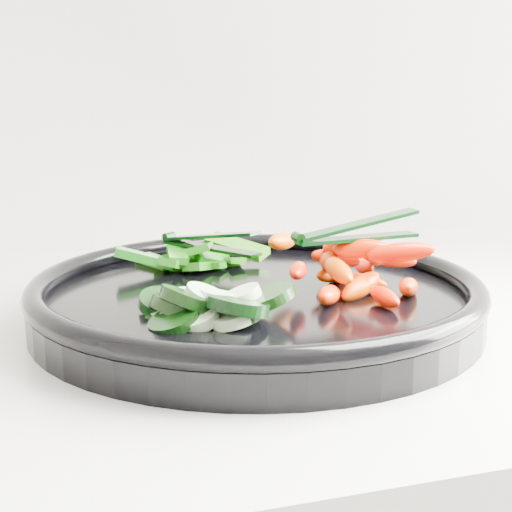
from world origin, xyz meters
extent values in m
cube|color=silver|center=(0.00, 1.70, 0.92)|extent=(2.02, 0.62, 0.03)
cylinder|color=black|center=(0.08, 1.66, 0.94)|extent=(0.45, 0.45, 0.02)
torus|color=black|center=(0.08, 1.66, 0.96)|extent=(0.46, 0.46, 0.02)
cylinder|color=black|center=(0.00, 1.59, 0.96)|extent=(0.05, 0.05, 0.02)
cylinder|color=#D5F0C0|center=(0.01, 1.59, 0.96)|extent=(0.05, 0.05, 0.02)
cylinder|color=black|center=(0.01, 1.61, 0.96)|extent=(0.06, 0.06, 0.03)
cylinder|color=#DAF4C3|center=(0.01, 1.63, 0.96)|extent=(0.05, 0.05, 0.03)
cylinder|color=black|center=(0.00, 1.63, 0.96)|extent=(0.04, 0.04, 0.02)
cylinder|color=beige|center=(0.02, 1.63, 0.96)|extent=(0.04, 0.04, 0.02)
cylinder|color=black|center=(0.04, 1.59, 0.96)|extent=(0.05, 0.05, 0.02)
cylinder|color=beige|center=(0.04, 1.58, 0.96)|extent=(0.04, 0.04, 0.02)
cylinder|color=black|center=(0.02, 1.64, 0.96)|extent=(0.05, 0.05, 0.02)
cylinder|color=beige|center=(0.02, 1.64, 0.96)|extent=(0.04, 0.04, 0.02)
cylinder|color=black|center=(0.02, 1.64, 0.96)|extent=(0.06, 0.06, 0.01)
cylinder|color=beige|center=(0.01, 1.63, 0.96)|extent=(0.04, 0.04, 0.01)
cylinder|color=black|center=(0.01, 1.61, 0.96)|extent=(0.04, 0.04, 0.02)
cylinder|color=beige|center=(0.01, 1.63, 0.96)|extent=(0.03, 0.04, 0.01)
cylinder|color=black|center=(0.00, 1.62, 0.96)|extent=(0.06, 0.06, 0.03)
cylinder|color=beige|center=(0.00, 1.62, 0.96)|extent=(0.05, 0.05, 0.02)
cylinder|color=black|center=(0.07, 1.59, 0.97)|extent=(0.06, 0.06, 0.03)
cylinder|color=#E4FAC8|center=(0.05, 1.60, 0.97)|extent=(0.04, 0.04, 0.02)
cylinder|color=black|center=(0.01, 1.60, 0.97)|extent=(0.05, 0.05, 0.03)
cylinder|color=beige|center=(0.03, 1.61, 0.97)|extent=(0.05, 0.05, 0.03)
cylinder|color=black|center=(0.04, 1.58, 0.97)|extent=(0.06, 0.06, 0.02)
cylinder|color=#D1EDBD|center=(0.03, 1.60, 0.97)|extent=(0.04, 0.04, 0.02)
ellipsoid|color=#ED5200|center=(0.16, 1.62, 0.96)|extent=(0.05, 0.04, 0.03)
ellipsoid|color=#FF1000|center=(0.16, 1.59, 0.96)|extent=(0.02, 0.04, 0.02)
ellipsoid|color=red|center=(0.19, 1.61, 0.96)|extent=(0.04, 0.05, 0.03)
ellipsoid|color=#DB4100|center=(0.15, 1.67, 0.96)|extent=(0.04, 0.03, 0.02)
ellipsoid|color=#FE5300|center=(0.12, 1.61, 0.96)|extent=(0.04, 0.04, 0.02)
ellipsoid|color=#F55E00|center=(0.17, 1.64, 0.96)|extent=(0.04, 0.03, 0.02)
ellipsoid|color=red|center=(0.19, 1.69, 0.96)|extent=(0.02, 0.04, 0.02)
ellipsoid|color=#F31600|center=(0.16, 1.68, 0.96)|extent=(0.04, 0.05, 0.02)
ellipsoid|color=#FF1500|center=(0.11, 1.64, 0.98)|extent=(0.03, 0.05, 0.02)
ellipsoid|color=#DC4100|center=(0.19, 1.66, 0.98)|extent=(0.04, 0.05, 0.03)
ellipsoid|color=#ED1600|center=(0.14, 1.66, 0.98)|extent=(0.04, 0.05, 0.03)
ellipsoid|color=#F45900|center=(0.14, 1.63, 0.98)|extent=(0.02, 0.05, 0.02)
ellipsoid|color=#FA1900|center=(0.15, 1.67, 0.98)|extent=(0.05, 0.02, 0.02)
ellipsoid|color=#EB3C00|center=(0.20, 1.66, 0.98)|extent=(0.05, 0.03, 0.02)
ellipsoid|color=#E73C00|center=(0.16, 1.66, 0.99)|extent=(0.05, 0.04, 0.03)
ellipsoid|color=#E25100|center=(0.11, 1.69, 0.99)|extent=(0.04, 0.04, 0.02)
ellipsoid|color=red|center=(0.16, 1.64, 0.99)|extent=(0.05, 0.04, 0.02)
ellipsoid|color=red|center=(0.19, 1.62, 0.99)|extent=(0.06, 0.04, 0.02)
cube|color=#0A700E|center=(0.06, 1.75, 0.96)|extent=(0.05, 0.05, 0.02)
cube|color=#116009|center=(0.08, 1.76, 0.96)|extent=(0.05, 0.03, 0.02)
cube|color=#0B6509|center=(0.09, 1.76, 0.96)|extent=(0.02, 0.04, 0.02)
cube|color=#0E750B|center=(0.06, 1.75, 0.96)|extent=(0.04, 0.04, 0.01)
cube|color=#25700A|center=(0.05, 1.77, 0.96)|extent=(0.06, 0.04, 0.02)
cube|color=#27720A|center=(0.01, 1.78, 0.96)|extent=(0.04, 0.05, 0.01)
cube|color=#0A6B0A|center=(0.04, 1.76, 0.96)|extent=(0.05, 0.06, 0.03)
cube|color=#1B6109|center=(0.04, 1.76, 0.97)|extent=(0.06, 0.04, 0.02)
cube|color=#0A6B11|center=(0.00, 1.75, 0.97)|extent=(0.06, 0.03, 0.02)
cube|color=#096510|center=(0.03, 1.76, 0.97)|extent=(0.02, 0.06, 0.01)
cube|color=#25690A|center=(0.10, 1.78, 0.97)|extent=(0.06, 0.06, 0.02)
cylinder|color=black|center=(0.11, 1.64, 1.00)|extent=(0.01, 0.01, 0.01)
cube|color=black|center=(0.16, 1.65, 1.00)|extent=(0.11, 0.03, 0.00)
cube|color=black|center=(0.16, 1.65, 1.01)|extent=(0.11, 0.03, 0.02)
cylinder|color=black|center=(0.03, 1.80, 0.98)|extent=(0.01, 0.01, 0.01)
cube|color=black|center=(0.06, 1.76, 0.97)|extent=(0.08, 0.10, 0.00)
cube|color=black|center=(0.06, 1.76, 0.99)|extent=(0.08, 0.10, 0.02)
camera|label=1|loc=(-0.09, 1.11, 1.11)|focal=50.00mm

